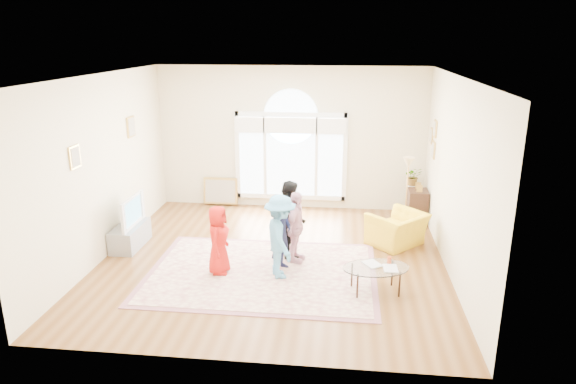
# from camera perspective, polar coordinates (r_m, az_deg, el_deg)

# --- Properties ---
(ground) EXTENTS (6.00, 6.00, 0.00)m
(ground) POSITION_cam_1_polar(r_m,az_deg,el_deg) (9.20, -1.71, -7.50)
(ground) COLOR brown
(ground) RESTS_ON ground
(room_shell) EXTENTS (6.00, 6.00, 6.00)m
(room_shell) POSITION_cam_1_polar(r_m,az_deg,el_deg) (11.41, 0.28, 5.63)
(room_shell) COLOR beige
(room_shell) RESTS_ON ground
(area_rug) EXTENTS (3.60, 2.60, 0.02)m
(area_rug) POSITION_cam_1_polar(r_m,az_deg,el_deg) (8.71, -2.91, -8.92)
(area_rug) COLOR beige
(area_rug) RESTS_ON ground
(rug_border) EXTENTS (3.80, 2.80, 0.01)m
(rug_border) POSITION_cam_1_polar(r_m,az_deg,el_deg) (8.72, -2.91, -8.95)
(rug_border) COLOR #915964
(rug_border) RESTS_ON ground
(tv_console) EXTENTS (0.45, 1.00, 0.42)m
(tv_console) POSITION_cam_1_polar(r_m,az_deg,el_deg) (10.12, -17.13, -4.67)
(tv_console) COLOR gray
(tv_console) RESTS_ON ground
(television) EXTENTS (0.16, 0.98, 0.56)m
(television) POSITION_cam_1_polar(r_m,az_deg,el_deg) (9.95, -17.33, -2.04)
(television) COLOR black
(television) RESTS_ON tv_console
(coffee_table) EXTENTS (1.14, 0.86, 0.54)m
(coffee_table) POSITION_cam_1_polar(r_m,az_deg,el_deg) (8.05, 9.74, -8.36)
(coffee_table) COLOR silver
(coffee_table) RESTS_ON ground
(armchair) EXTENTS (1.28, 1.28, 0.63)m
(armchair) POSITION_cam_1_polar(r_m,az_deg,el_deg) (9.92, 12.02, -4.07)
(armchair) COLOR yellow
(armchair) RESTS_ON ground
(side_cabinet) EXTENTS (0.40, 0.50, 0.70)m
(side_cabinet) POSITION_cam_1_polar(r_m,az_deg,el_deg) (11.22, 14.17, -1.54)
(side_cabinet) COLOR black
(side_cabinet) RESTS_ON ground
(floor_lamp) EXTENTS (0.30, 0.30, 1.51)m
(floor_lamp) POSITION_cam_1_polar(r_m,az_deg,el_deg) (10.50, 13.22, 2.57)
(floor_lamp) COLOR black
(floor_lamp) RESTS_ON ground
(plant_pedestal) EXTENTS (0.20, 0.20, 0.70)m
(plant_pedestal) POSITION_cam_1_polar(r_m,az_deg,el_deg) (11.56, 13.54, -0.93)
(plant_pedestal) COLOR white
(plant_pedestal) RESTS_ON ground
(potted_plant) EXTENTS (0.39, 0.35, 0.40)m
(potted_plant) POSITION_cam_1_polar(r_m,az_deg,el_deg) (11.41, 13.73, 1.70)
(potted_plant) COLOR #33722D
(potted_plant) RESTS_ON plant_pedestal
(leaning_picture) EXTENTS (0.80, 0.14, 0.62)m
(leaning_picture) POSITION_cam_1_polar(r_m,az_deg,el_deg) (12.16, -7.43, -1.44)
(leaning_picture) COLOR tan
(leaning_picture) RESTS_ON ground
(child_red) EXTENTS (0.38, 0.58, 1.16)m
(child_red) POSITION_cam_1_polar(r_m,az_deg,el_deg) (8.55, -7.73, -5.27)
(child_red) COLOR red
(child_red) RESTS_ON area_rug
(child_navy) EXTENTS (0.42, 0.55, 1.33)m
(child_navy) POSITION_cam_1_polar(r_m,az_deg,el_deg) (8.53, -0.79, -4.54)
(child_navy) COLOR #151939
(child_navy) RESTS_ON area_rug
(child_black) EXTENTS (0.74, 0.82, 1.37)m
(child_black) POSITION_cam_1_polar(r_m,az_deg,el_deg) (9.14, 0.23, -2.89)
(child_black) COLOR black
(child_black) RESTS_ON area_rug
(child_pink) EXTENTS (0.44, 0.78, 1.26)m
(child_pink) POSITION_cam_1_polar(r_m,az_deg,el_deg) (8.86, 0.85, -3.93)
(child_pink) COLOR #E3A5B9
(child_pink) RESTS_ON area_rug
(child_blue) EXTENTS (0.81, 1.02, 1.39)m
(child_blue) POSITION_cam_1_polar(r_m,az_deg,el_deg) (8.29, -0.88, -4.98)
(child_blue) COLOR #4D94C4
(child_blue) RESTS_ON area_rug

